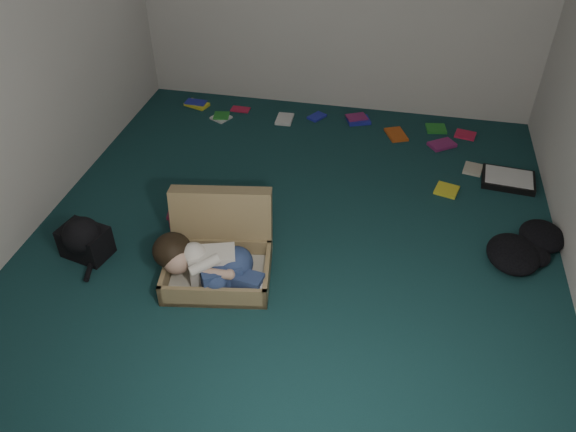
% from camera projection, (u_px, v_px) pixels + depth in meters
% --- Properties ---
extents(floor, '(4.50, 4.50, 0.00)m').
position_uv_depth(floor, '(292.00, 240.00, 4.32)').
color(floor, '#14383A').
rests_on(floor, ground).
extents(wall_front, '(4.50, 0.00, 4.50)m').
position_uv_depth(wall_front, '(153.00, 385.00, 1.79)').
color(wall_front, silver).
rests_on(wall_front, ground).
extents(wall_left, '(0.00, 4.50, 4.50)m').
position_uv_depth(wall_left, '(6.00, 57.00, 3.83)').
color(wall_left, silver).
rests_on(wall_left, ground).
extents(suitcase, '(0.84, 0.82, 0.54)m').
position_uv_depth(suitcase, '(219.00, 250.00, 3.99)').
color(suitcase, '#967E53').
rests_on(suitcase, floor).
extents(person, '(0.81, 0.39, 0.33)m').
position_uv_depth(person, '(208.00, 263.00, 3.82)').
color(person, white).
rests_on(person, suitcase).
extents(maroon_bin, '(0.47, 0.41, 0.29)m').
position_uv_depth(maroon_bin, '(200.00, 219.00, 4.29)').
color(maroon_bin, maroon).
rests_on(maroon_bin, floor).
extents(backpack, '(0.49, 0.42, 0.25)m').
position_uv_depth(backpack, '(85.00, 241.00, 4.11)').
color(backpack, black).
rests_on(backpack, floor).
extents(clothing_pile, '(0.54, 0.46, 0.15)m').
position_uv_depth(clothing_pile, '(522.00, 244.00, 4.16)').
color(clothing_pile, black).
rests_on(clothing_pile, floor).
extents(paper_tray, '(0.47, 0.37, 0.06)m').
position_uv_depth(paper_tray, '(508.00, 179.00, 4.90)').
color(paper_tray, black).
rests_on(paper_tray, floor).
extents(book_scatter, '(3.04, 1.31, 0.02)m').
position_uv_depth(book_scatter, '(352.00, 131.00, 5.59)').
color(book_scatter, yellow).
rests_on(book_scatter, floor).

